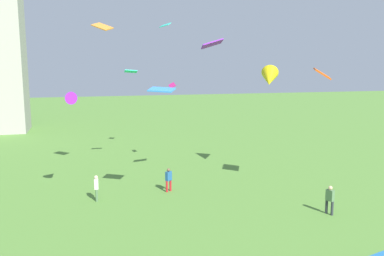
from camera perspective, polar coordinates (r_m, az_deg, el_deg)
name	(u,v)px	position (r m, az deg, el deg)	size (l,w,h in m)	color
person_1	(330,198)	(26.45, 19.30, -9.56)	(0.43, 0.55, 1.84)	#2D3338
person_2	(96,186)	(28.20, -13.66, -8.22)	(0.28, 0.56, 1.80)	#51754C
person_3	(169,178)	(29.44, -3.40, -7.28)	(0.53, 0.48, 1.77)	red
kite_flying_0	(269,78)	(32.71, 11.14, 7.05)	(2.38, 2.78, 2.17)	gold
kite_flying_1	(165,25)	(38.34, -3.88, 14.63)	(1.13, 1.19, 0.49)	#2BC6B8
kite_flying_2	(172,85)	(35.53, -2.89, 6.18)	(0.55, 0.83, 0.57)	#BA1E6F
kite_flying_3	(162,90)	(25.09, -4.41, 5.55)	(1.90, 1.72, 0.33)	#378AF1
kite_flying_4	(131,71)	(35.99, -8.84, 8.10)	(1.11, 0.76, 0.34)	#1BC9B0
kite_flying_5	(322,74)	(28.54, 18.30, 7.48)	(1.79, 2.01, 0.84)	#F15313
kite_flying_7	(102,27)	(30.89, -12.84, 14.11)	(1.65, 1.50, 0.75)	orange
kite_flying_8	(212,44)	(28.05, 2.93, 12.06)	(1.60, 1.13, 0.75)	purple
kite_flying_9	(74,99)	(27.27, -16.65, 4.08)	(1.20, 1.47, 0.99)	#9F24ED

